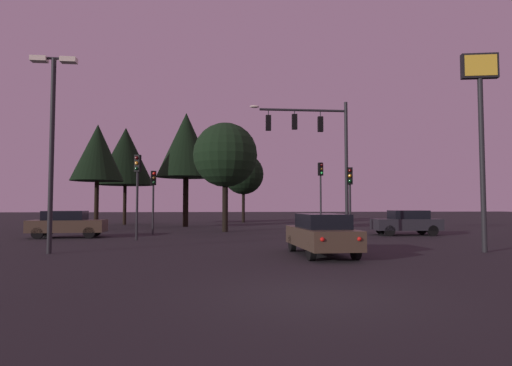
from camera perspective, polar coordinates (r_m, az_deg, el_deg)
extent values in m
plane|color=black|center=(33.06, -2.59, -6.21)|extent=(168.00, 168.00, 0.00)
cylinder|color=#232326|center=(25.51, 12.12, 1.89)|extent=(0.20, 0.20, 7.98)
cylinder|color=#232326|center=(25.39, 6.38, 9.75)|extent=(5.17, 0.21, 0.14)
ellipsoid|color=#F4EACC|center=(25.00, -0.21, 10.28)|extent=(0.56, 0.28, 0.16)
cylinder|color=#232326|center=(25.57, 8.68, 9.25)|extent=(0.05, 0.05, 0.37)
cube|color=black|center=(25.45, 8.69, 7.86)|extent=(0.30, 0.24, 0.90)
sphere|color=red|center=(25.63, 8.61, 8.41)|extent=(0.18, 0.18, 0.18)
sphere|color=#56380C|center=(25.58, 8.62, 7.80)|extent=(0.18, 0.18, 0.18)
sphere|color=#0C4219|center=(25.53, 8.62, 7.18)|extent=(0.18, 0.18, 0.18)
cylinder|color=#232326|center=(25.26, 5.22, 9.52)|extent=(0.05, 0.05, 0.25)
cube|color=black|center=(25.14, 5.23, 8.24)|extent=(0.30, 0.24, 0.90)
sphere|color=red|center=(25.33, 5.17, 8.80)|extent=(0.18, 0.18, 0.18)
sphere|color=#56380C|center=(25.28, 5.17, 8.17)|extent=(0.18, 0.18, 0.18)
sphere|color=#0C4219|center=(25.22, 5.17, 7.55)|extent=(0.18, 0.18, 0.18)
cylinder|color=#232326|center=(25.02, 1.68, 9.52)|extent=(0.05, 0.05, 0.34)
cube|color=black|center=(24.89, 1.68, 8.12)|extent=(0.30, 0.24, 0.90)
sphere|color=red|center=(25.08, 1.64, 8.69)|extent=(0.18, 0.18, 0.18)
sphere|color=#56380C|center=(25.02, 1.64, 8.06)|extent=(0.18, 0.18, 0.18)
sphere|color=#0C4219|center=(24.97, 1.64, 7.43)|extent=(0.18, 0.18, 0.18)
cylinder|color=#232326|center=(23.06, -15.77, -3.00)|extent=(0.12, 0.12, 3.60)
cube|color=black|center=(23.16, -15.69, 2.57)|extent=(0.36, 0.32, 0.90)
sphere|color=#4C0A0A|center=(23.07, -15.84, 3.29)|extent=(0.18, 0.18, 0.18)
sphere|color=#F9A319|center=(23.04, -15.85, 2.60)|extent=(0.18, 0.18, 0.18)
sphere|color=#0C4219|center=(23.02, -15.86, 1.91)|extent=(0.18, 0.18, 0.18)
cylinder|color=#232326|center=(22.85, 12.60, -3.87)|extent=(0.12, 0.12, 2.94)
cube|color=black|center=(22.90, 12.54, 0.93)|extent=(0.35, 0.31, 0.90)
sphere|color=#4C0A0A|center=(22.78, 12.55, 1.66)|extent=(0.18, 0.18, 0.18)
sphere|color=#F9A319|center=(22.76, 12.56, 0.96)|extent=(0.18, 0.18, 0.18)
sphere|color=#0C4219|center=(22.74, 12.57, 0.25)|extent=(0.18, 0.18, 0.18)
cylinder|color=#232326|center=(29.48, 8.74, -2.78)|extent=(0.12, 0.12, 3.89)
cube|color=black|center=(29.58, 8.71, 1.87)|extent=(0.37, 0.34, 0.90)
sphere|color=#4C0A0A|center=(29.50, 8.87, 2.43)|extent=(0.18, 0.18, 0.18)
sphere|color=#56380C|center=(29.47, 8.87, 1.89)|extent=(0.18, 0.18, 0.18)
sphere|color=#1EE04C|center=(29.45, 8.88, 1.34)|extent=(0.18, 0.18, 0.18)
cylinder|color=#232326|center=(27.41, -13.73, -3.53)|extent=(0.12, 0.12, 3.11)
cube|color=black|center=(27.46, -13.68, 0.66)|extent=(0.36, 0.33, 0.90)
sphere|color=red|center=(27.34, -13.61, 1.27)|extent=(0.18, 0.18, 0.18)
sphere|color=#56380C|center=(27.32, -13.62, 0.68)|extent=(0.18, 0.18, 0.18)
sphere|color=#0C4219|center=(27.31, -13.63, 0.09)|extent=(0.18, 0.18, 0.18)
cube|color=#473828|center=(15.81, 8.80, -7.25)|extent=(1.86, 4.37, 0.68)
cube|color=black|center=(15.63, 8.94, -5.10)|extent=(1.56, 2.38, 0.52)
cylinder|color=black|center=(17.02, 4.91, -8.12)|extent=(0.22, 0.65, 0.64)
cylinder|color=black|center=(17.42, 9.91, -7.97)|extent=(0.22, 0.65, 0.64)
cylinder|color=black|center=(14.26, 7.46, -9.10)|extent=(0.22, 0.65, 0.64)
cylinder|color=black|center=(14.74, 13.32, -8.85)|extent=(0.22, 0.65, 0.64)
sphere|color=red|center=(13.55, 8.94, -7.54)|extent=(0.14, 0.14, 0.14)
sphere|color=red|center=(13.95, 13.78, -7.36)|extent=(0.14, 0.14, 0.14)
cube|color=#232328|center=(27.67, 19.61, -5.29)|extent=(4.08, 1.99, 0.68)
cube|color=black|center=(27.70, 19.88, -4.04)|extent=(2.24, 1.63, 0.52)
cylinder|color=black|center=(26.50, 17.60, -6.16)|extent=(0.65, 0.24, 0.64)
cylinder|color=black|center=(27.94, 16.53, -6.01)|extent=(0.65, 0.24, 0.64)
cylinder|color=black|center=(27.50, 22.77, -5.95)|extent=(0.65, 0.24, 0.64)
cylinder|color=black|center=(28.89, 21.47, -5.83)|extent=(0.65, 0.24, 0.64)
sphere|color=red|center=(27.92, 23.89, -4.98)|extent=(0.14, 0.14, 0.14)
sphere|color=red|center=(29.01, 22.83, -4.92)|extent=(0.14, 0.14, 0.14)
cube|color=#473828|center=(26.32, -24.08, -5.33)|extent=(4.14, 1.95, 0.68)
cube|color=black|center=(26.34, -24.36, -4.01)|extent=(2.26, 1.62, 0.52)
cylinder|color=black|center=(26.78, -20.86, -6.07)|extent=(0.65, 0.23, 0.64)
cylinder|color=black|center=(25.25, -21.61, -6.26)|extent=(0.65, 0.23, 0.64)
cylinder|color=black|center=(27.47, -26.37, -5.88)|extent=(0.65, 0.23, 0.64)
cylinder|color=black|center=(25.97, -27.42, -6.03)|extent=(0.65, 0.23, 0.64)
sphere|color=red|center=(27.51, -27.85, -4.92)|extent=(0.14, 0.14, 0.14)
sphere|color=red|center=(26.34, -28.73, -5.00)|extent=(0.14, 0.14, 0.14)
cylinder|color=#232326|center=(18.02, -25.90, 3.44)|extent=(0.18, 0.18, 7.54)
cylinder|color=#232326|center=(18.80, -25.62, 14.94)|extent=(1.32, 0.10, 0.10)
cube|color=#F4EACC|center=(18.97, -27.24, 14.66)|extent=(0.60, 0.36, 0.20)
cube|color=#F4EACC|center=(18.62, -23.97, 14.92)|extent=(0.60, 0.36, 0.20)
cylinder|color=#232326|center=(18.91, 28.25, 2.22)|extent=(0.20, 0.20, 6.89)
cube|color=black|center=(19.64, 27.95, 13.77)|extent=(1.42, 0.53, 1.00)
cube|color=yellow|center=(19.52, 28.11, 13.87)|extent=(1.21, 0.27, 0.84)
cylinder|color=black|center=(36.88, -9.49, -2.54)|extent=(0.47, 0.47, 4.25)
cone|color=black|center=(37.25, -9.42, 5.09)|extent=(5.08, 5.08, 5.63)
cylinder|color=black|center=(33.71, -20.75, -2.84)|extent=(0.32, 0.32, 3.66)
cone|color=black|center=(33.94, -20.63, 3.88)|extent=(3.86, 3.86, 4.29)
cylinder|color=black|center=(29.42, -4.19, -2.91)|extent=(0.40, 0.40, 3.79)
sphere|color=black|center=(29.63, -4.16, 3.81)|extent=(4.50, 4.50, 4.50)
cylinder|color=black|center=(45.11, -1.72, -3.04)|extent=(0.32, 0.32, 3.65)
sphere|color=black|center=(45.24, -1.71, 1.20)|extent=(4.35, 4.35, 4.35)
cylinder|color=black|center=(41.79, -17.31, -2.84)|extent=(0.32, 0.32, 3.75)
cone|color=black|center=(42.05, -17.21, 3.47)|extent=(5.35, 5.35, 5.48)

